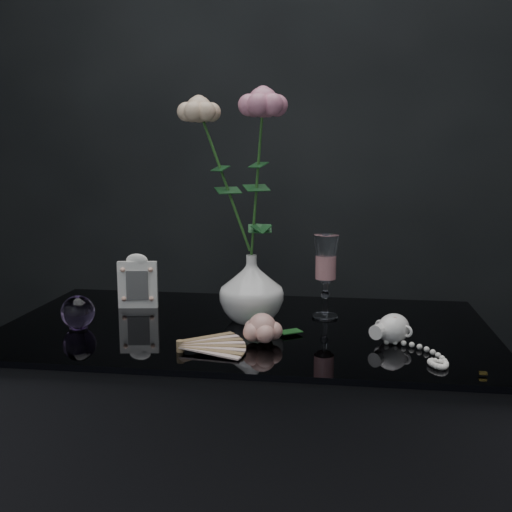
% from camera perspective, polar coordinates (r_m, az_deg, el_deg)
% --- Properties ---
extents(table, '(1.05, 0.58, 0.76)m').
position_cam_1_polar(table, '(1.47, -0.96, -21.04)').
color(table, black).
rests_on(table, ground).
extents(vase, '(0.18, 0.18, 0.15)m').
position_cam_1_polar(vase, '(1.33, -0.43, -3.10)').
color(vase, white).
rests_on(vase, table).
extents(wine_glass, '(0.07, 0.07, 0.19)m').
position_cam_1_polar(wine_glass, '(1.36, 6.64, -1.96)').
color(wine_glass, white).
rests_on(wine_glass, table).
extents(picture_frame, '(0.11, 0.09, 0.13)m').
position_cam_1_polar(picture_frame, '(1.48, -11.21, -2.33)').
color(picture_frame, white).
rests_on(picture_frame, table).
extents(paperweight, '(0.08, 0.08, 0.07)m').
position_cam_1_polar(paperweight, '(1.34, -16.60, -5.13)').
color(paperweight, '#9C76BF').
rests_on(paperweight, table).
extents(paper_fan, '(0.28, 0.23, 0.03)m').
position_cam_1_polar(paper_fan, '(1.15, -7.22, -8.41)').
color(paper_fan, beige).
rests_on(paper_fan, table).
extents(loose_rose, '(0.15, 0.18, 0.06)m').
position_cam_1_polar(loose_rose, '(1.19, 0.58, -6.87)').
color(loose_rose, '#DD9C8E').
rests_on(loose_rose, table).
extents(pearl_jar, '(0.29, 0.29, 0.06)m').
position_cam_1_polar(pearl_jar, '(1.22, 12.96, -6.61)').
color(pearl_jar, white).
rests_on(pearl_jar, table).
extents(roses, '(0.22, 0.11, 0.41)m').
position_cam_1_polar(roses, '(1.30, -1.69, 8.79)').
color(roses, beige).
rests_on(roses, vase).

